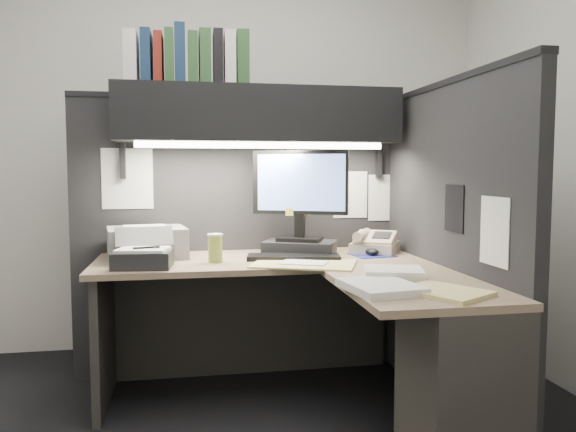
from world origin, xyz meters
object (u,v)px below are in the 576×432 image
object	(u,v)px
notebook_stack	(143,259)
telephone	(375,244)
keyboard	(294,257)
desk	(348,339)
printer	(147,242)
overhead_shelf	(259,115)
coffee_cup	(215,249)
monitor	(300,213)

from	to	relation	value
notebook_stack	telephone	bearing A→B (deg)	11.77
keyboard	telephone	bearing A→B (deg)	26.61
desk	printer	size ratio (longest dim) A/B	4.23
telephone	notebook_stack	xyz separation A→B (m)	(-1.25, -0.26, -0.01)
overhead_shelf	coffee_cup	world-z (taller)	overhead_shelf
coffee_cup	notebook_stack	xyz separation A→B (m)	(-0.35, -0.09, -0.03)
desk	monitor	bearing A→B (deg)	97.11
keyboard	notebook_stack	size ratio (longest dim) A/B	1.79
coffee_cup	monitor	bearing A→B (deg)	21.72
monitor	telephone	xyz separation A→B (m)	(0.43, -0.02, -0.18)
desk	notebook_stack	bearing A→B (deg)	157.06
notebook_stack	printer	bearing A→B (deg)	90.53
overhead_shelf	telephone	world-z (taller)	overhead_shelf
monitor	notebook_stack	world-z (taller)	monitor
desk	notebook_stack	xyz separation A→B (m)	(-0.91, 0.39, 0.33)
coffee_cup	overhead_shelf	bearing A→B (deg)	46.86
coffee_cup	notebook_stack	distance (m)	0.36
notebook_stack	monitor	bearing A→B (deg)	18.72
monitor	printer	bearing A→B (deg)	-158.60
keyboard	coffee_cup	size ratio (longest dim) A/B	3.56
notebook_stack	keyboard	bearing A→B (deg)	8.56
desk	telephone	world-z (taller)	telephone
printer	notebook_stack	xyz separation A→B (m)	(0.00, -0.32, -0.04)
keyboard	notebook_stack	bearing A→B (deg)	-161.36
notebook_stack	coffee_cup	bearing A→B (deg)	14.44
keyboard	overhead_shelf	bearing A→B (deg)	130.72
printer	monitor	bearing A→B (deg)	-11.83
desk	printer	world-z (taller)	printer
overhead_shelf	keyboard	xyz separation A→B (m)	(0.15, -0.25, -0.76)
monitor	overhead_shelf	bearing A→B (deg)	-177.52
telephone	coffee_cup	distance (m)	0.92
desk	overhead_shelf	bearing A→B (deg)	111.79
overhead_shelf	monitor	size ratio (longest dim) A/B	2.69
overhead_shelf	keyboard	distance (m)	0.81
telephone	printer	bearing A→B (deg)	-151.41
desk	printer	distance (m)	1.21
desk	telephone	size ratio (longest dim) A/B	6.85
monitor	keyboard	xyz separation A→B (m)	(-0.07, -0.17, -0.22)
overhead_shelf	notebook_stack	world-z (taller)	overhead_shelf
printer	notebook_stack	distance (m)	0.32
coffee_cup	printer	size ratio (longest dim) A/B	0.34
telephone	desk	bearing A→B (deg)	-86.74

